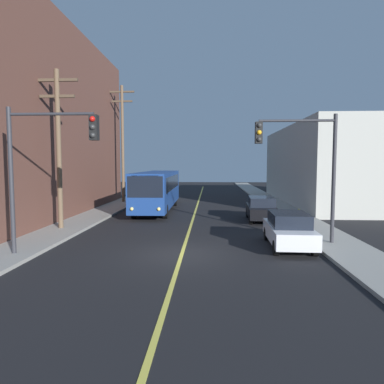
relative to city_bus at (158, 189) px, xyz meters
The scene contains 14 objects.
ground_plane 14.46m from the city_bus, 77.39° to the right, with size 120.00×120.00×0.00m, color black.
sidewalk_left 6.00m from the city_bus, 135.87° to the right, with size 2.50×90.00×0.15m, color gray.
sidewalk_right 11.26m from the city_bus, 21.05° to the right, with size 2.50×90.00×0.15m, color gray.
lane_stripe_center 3.76m from the city_bus, 17.79° to the left, with size 0.16×60.00×0.01m, color #D8CC4C.
building_left_brick 11.84m from the city_bus, 165.31° to the right, with size 10.00×23.19×13.71m.
building_right_warehouse 18.88m from the city_bus, 20.24° to the left, with size 12.00×21.44×7.40m.
city_bus is the anchor object (origin of this frame).
parked_car_white 14.85m from the city_bus, 57.52° to the right, with size 1.92×4.45×1.62m.
parked_car_black 9.23m from the city_bus, 31.95° to the right, with size 1.97×4.47×1.62m.
utility_pole_near 10.47m from the city_bus, 115.79° to the right, with size 2.40×0.28×9.01m.
utility_pole_mid 8.10m from the city_bus, 128.30° to the left, with size 2.40×0.28×11.21m.
traffic_signal_left_corner 15.12m from the city_bus, 98.79° to the right, with size 3.75×0.48×6.00m.
traffic_signal_right_corner 14.97m from the city_bus, 54.65° to the right, with size 3.75×0.48×6.00m.
fire_hydrant 11.80m from the city_bus, 31.72° to the right, with size 0.44×0.26×0.84m.
Camera 1 is at (1.20, -14.73, 3.85)m, focal length 32.92 mm.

